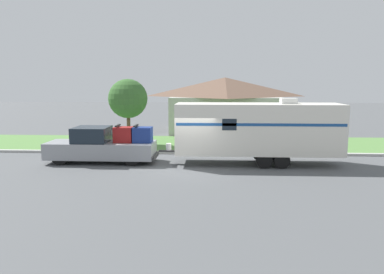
{
  "coord_description": "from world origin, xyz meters",
  "views": [
    {
      "loc": [
        1.1,
        -18.08,
        4.25
      ],
      "look_at": [
        0.04,
        1.2,
        1.4
      ],
      "focal_mm": 35.0,
      "sensor_mm": 36.0,
      "label": 1
    }
  ],
  "objects": [
    {
      "name": "pickup_truck",
      "position": [
        -4.72,
        1.2,
        0.88
      ],
      "size": [
        5.79,
        1.91,
        2.02
      ],
      "color": "black",
      "rests_on": "ground_plane"
    },
    {
      "name": "mailbox",
      "position": [
        -3.32,
        4.71,
        1.03
      ],
      "size": [
        0.48,
        0.2,
        1.35
      ],
      "color": "brown",
      "rests_on": "ground_plane"
    },
    {
      "name": "house_across_street",
      "position": [
        2.17,
        14.71,
        2.4
      ],
      "size": [
        9.77,
        7.95,
        4.64
      ],
      "color": "#B2B2A8",
      "rests_on": "ground_plane"
    },
    {
      "name": "curb_strip",
      "position": [
        0.0,
        3.75,
        0.07
      ],
      "size": [
        80.0,
        0.3,
        0.14
      ],
      "color": "#ADADA8",
      "rests_on": "ground_plane"
    },
    {
      "name": "ground_plane",
      "position": [
        0.0,
        0.0,
        0.0
      ],
      "size": [
        120.0,
        120.0,
        0.0
      ],
      "primitive_type": "plane",
      "color": "#515456"
    },
    {
      "name": "lawn_strip",
      "position": [
        0.0,
        7.4,
        0.01
      ],
      "size": [
        80.0,
        7.0,
        0.03
      ],
      "color": "#568442",
      "rests_on": "ground_plane"
    },
    {
      "name": "travel_trailer",
      "position": [
        3.44,
        1.2,
        1.86
      ],
      "size": [
        9.36,
        2.25,
        3.43
      ],
      "color": "black",
      "rests_on": "ground_plane"
    },
    {
      "name": "tree_in_yard",
      "position": [
        -4.56,
        6.74,
        3.13
      ],
      "size": [
        2.62,
        2.62,
        4.45
      ],
      "color": "brown",
      "rests_on": "ground_plane"
    }
  ]
}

